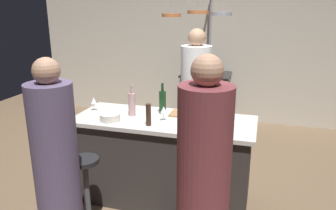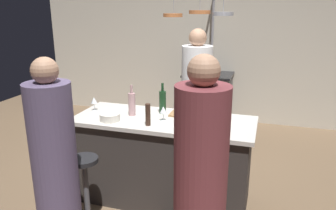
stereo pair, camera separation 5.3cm
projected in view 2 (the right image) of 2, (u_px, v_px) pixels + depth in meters
ground_plane at (164, 198)px, 3.54m from camera, size 9.00×9.00×0.00m
back_wall at (213, 46)px, 5.78m from camera, size 6.40×0.16×2.60m
kitchen_island at (164, 160)px, 3.41m from camera, size 1.80×0.72×0.90m
stove_range at (207, 99)px, 5.66m from camera, size 0.80×0.64×0.89m
chef at (196, 106)px, 4.04m from camera, size 0.37×0.37×1.73m
bar_stool_right at (201, 208)px, 2.72m from camera, size 0.28×0.28×0.68m
guest_right at (200, 189)px, 2.23m from camera, size 0.36×0.36×1.70m
bar_stool_left at (86, 188)px, 3.02m from camera, size 0.28×0.28×0.68m
guest_left at (55, 169)px, 2.57m from camera, size 0.35×0.35×1.63m
overhead_pot_rack at (204, 26)px, 4.68m from camera, size 0.91×1.53×2.17m
cutting_board at (186, 114)px, 3.40m from camera, size 0.32×0.22×0.02m
pepper_mill at (148, 115)px, 3.08m from camera, size 0.05×0.05×0.21m
wine_bottle_green at (224, 115)px, 3.02m from camera, size 0.07×0.07×0.31m
wine_bottle_red at (163, 102)px, 3.43m from camera, size 0.07×0.07×0.32m
wine_bottle_rose at (132, 104)px, 3.36m from camera, size 0.07×0.07×0.32m
wine_glass_near_right_guest at (222, 123)px, 2.85m from camera, size 0.07×0.07×0.15m
wine_glass_by_chef at (94, 101)px, 3.52m from camera, size 0.07×0.07×0.15m
wine_glass_near_left_guest at (163, 110)px, 3.20m from camera, size 0.07×0.07×0.15m
mixing_bowl_ceramic at (110, 117)px, 3.23m from camera, size 0.20×0.20×0.07m
mixing_bowl_steel at (200, 124)px, 3.04m from camera, size 0.16×0.16×0.06m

